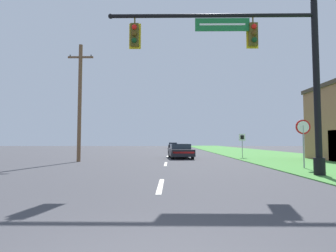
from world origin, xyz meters
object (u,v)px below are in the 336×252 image
at_px(signal_mast, 264,65).
at_px(far_car, 173,146).
at_px(car_ahead, 180,151).
at_px(stop_sign, 303,133).
at_px(utility_pole_near, 80,100).
at_px(route_sign_post, 242,140).

height_order(signal_mast, far_car, signal_mast).
xyz_separation_m(signal_mast, car_ahead, (-3.11, 11.44, -4.01)).
relative_size(signal_mast, car_ahead, 2.03).
relative_size(far_car, stop_sign, 1.69).
bearing_deg(signal_mast, stop_sign, 43.64).
bearing_deg(utility_pole_near, far_car, 78.75).
xyz_separation_m(signal_mast, stop_sign, (2.98, 2.84, -2.74)).
relative_size(signal_mast, route_sign_post, 4.42).
distance_m(signal_mast, car_ahead, 12.51).
relative_size(car_ahead, stop_sign, 1.76).
bearing_deg(signal_mast, far_car, 94.81).
distance_m(signal_mast, stop_sign, 4.95).
bearing_deg(far_car, signal_mast, -85.19).
distance_m(signal_mast, far_car, 42.14).
bearing_deg(route_sign_post, utility_pole_near, -160.69).
bearing_deg(utility_pole_near, car_ahead, 28.84).
xyz_separation_m(car_ahead, far_car, (-0.41, 30.37, -0.00)).
distance_m(signal_mast, route_sign_post, 12.47).
bearing_deg(far_car, car_ahead, -89.23).
distance_m(far_car, stop_sign, 39.52).
bearing_deg(stop_sign, far_car, 99.47).
xyz_separation_m(signal_mast, utility_pole_near, (-10.35, 7.45, -0.30)).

